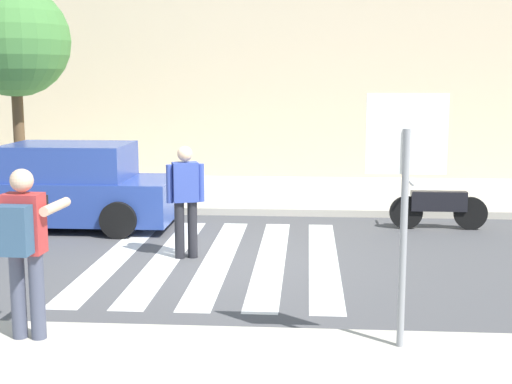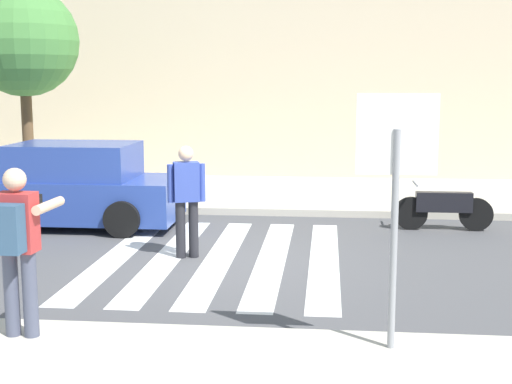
{
  "view_description": "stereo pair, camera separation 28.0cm",
  "coord_description": "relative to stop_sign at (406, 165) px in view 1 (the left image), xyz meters",
  "views": [
    {
      "loc": [
        1.34,
        -10.37,
        2.74
      ],
      "look_at": [
        0.6,
        -0.2,
        1.1
      ],
      "focal_mm": 50.0,
      "sensor_mm": 36.0,
      "label": 1
    },
    {
      "loc": [
        1.62,
        -10.35,
        2.74
      ],
      "look_at": [
        0.6,
        -0.2,
        1.1
      ],
      "focal_mm": 50.0,
      "sensor_mm": 36.0,
      "label": 2
    }
  ],
  "objects": [
    {
      "name": "crosswalk_stripe_1",
      "position": [
        -3.07,
        3.82,
        -1.93
      ],
      "size": [
        0.44,
        5.2,
        0.01
      ],
      "primitive_type": "cube",
      "color": "silver",
      "rests_on": "ground"
    },
    {
      "name": "parked_car_blue",
      "position": [
        -5.39,
        5.92,
        -1.2
      ],
      "size": [
        4.1,
        1.92,
        1.55
      ],
      "color": "#284293",
      "rests_on": "ground"
    },
    {
      "name": "ground_plane",
      "position": [
        -2.27,
        3.62,
        -1.93
      ],
      "size": [
        120.0,
        120.0,
        0.0
      ],
      "primitive_type": "plane",
      "color": "#4C4C4F"
    },
    {
      "name": "stop_sign",
      "position": [
        0.0,
        0.0,
        0.0
      ],
      "size": [
        0.76,
        0.08,
        2.46
      ],
      "color": "gray",
      "rests_on": "sidewalk_near"
    },
    {
      "name": "crosswalk_stripe_0",
      "position": [
        -3.87,
        3.82,
        -1.93
      ],
      "size": [
        0.44,
        5.2,
        0.01
      ],
      "primitive_type": "cube",
      "color": "silver",
      "rests_on": "ground"
    },
    {
      "name": "street_tree_west",
      "position": [
        -7.19,
        8.3,
        1.56
      ],
      "size": [
        2.37,
        2.37,
        4.56
      ],
      "color": "brown",
      "rests_on": "sidewalk_far"
    },
    {
      "name": "crosswalk_stripe_2",
      "position": [
        -2.27,
        3.82,
        -1.93
      ],
      "size": [
        0.44,
        5.2,
        0.01
      ],
      "primitive_type": "cube",
      "color": "silver",
      "rests_on": "ground"
    },
    {
      "name": "building_facade_far",
      "position": [
        -2.27,
        14.02,
        1.11
      ],
      "size": [
        56.0,
        4.0,
        6.07
      ],
      "primitive_type": "cube",
      "color": "beige",
      "rests_on": "ground"
    },
    {
      "name": "motorcycle",
      "position": [
        1.46,
        6.22,
        -1.52
      ],
      "size": [
        1.76,
        0.6,
        0.87
      ],
      "color": "black",
      "rests_on": "ground"
    },
    {
      "name": "sidewalk_far",
      "position": [
        -2.27,
        9.62,
        -1.86
      ],
      "size": [
        60.0,
        4.8,
        0.14
      ],
      "primitive_type": "cube",
      "color": "beige",
      "rests_on": "ground"
    },
    {
      "name": "photographer_with_backpack",
      "position": [
        -3.71,
        -0.09,
        -0.76
      ],
      "size": [
        0.6,
        0.86,
        1.72
      ],
      "color": "#474C60",
      "rests_on": "sidewalk_near"
    },
    {
      "name": "crosswalk_stripe_4",
      "position": [
        -0.67,
        3.82,
        -1.93
      ],
      "size": [
        0.44,
        5.2,
        0.01
      ],
      "primitive_type": "cube",
      "color": "silver",
      "rests_on": "ground"
    },
    {
      "name": "pedestrian_crossing",
      "position": [
        -2.77,
        3.8,
        -0.96
      ],
      "size": [
        0.56,
        0.35,
        1.72
      ],
      "color": "#232328",
      "rests_on": "ground"
    },
    {
      "name": "crosswalk_stripe_3",
      "position": [
        -1.47,
        3.82,
        -1.93
      ],
      "size": [
        0.44,
        5.2,
        0.01
      ],
      "primitive_type": "cube",
      "color": "silver",
      "rests_on": "ground"
    }
  ]
}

